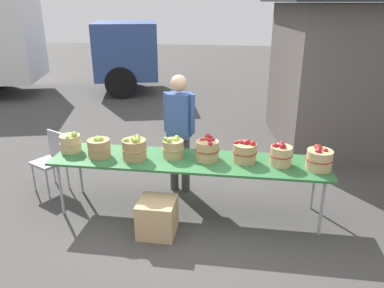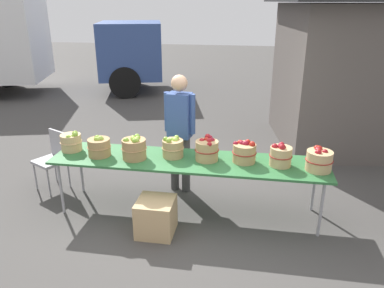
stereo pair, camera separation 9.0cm
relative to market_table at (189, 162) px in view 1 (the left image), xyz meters
The scene contains 15 objects.
ground_plane 0.72m from the market_table, ahead, with size 40.00×40.00×0.00m, color #474442.
market_table is the anchor object (origin of this frame).
apple_basket_green_0 1.61m from the market_table, behind, with size 0.29×0.29×0.27m.
apple_basket_green_1 1.17m from the market_table, behind, with size 0.31×0.31×0.28m.
apple_basket_green_2 0.71m from the market_table, behind, with size 0.32×0.32×0.31m.
apple_basket_green_3 0.27m from the market_table, 161.60° to the left, with size 0.29×0.29×0.28m.
apple_basket_red_0 0.29m from the market_table, ahead, with size 0.31×0.31×0.31m.
apple_basket_red_1 0.72m from the market_table, ahead, with size 0.31×0.31×0.28m.
apple_basket_red_2 1.15m from the market_table, ahead, with size 0.28×0.28×0.29m.
apple_basket_red_3 1.59m from the market_table, ahead, with size 0.32×0.32×0.28m.
vendor_adult 0.69m from the market_table, 110.63° to the left, with size 0.45×0.28×1.72m.
box_truck 8.77m from the market_table, 137.42° to the left, with size 7.99×4.05×2.75m.
food_kiosk 4.29m from the market_table, 48.16° to the left, with size 3.89×3.39×2.74m.
folding_chair 2.13m from the market_table, 169.55° to the left, with size 0.54×0.54×0.86m.
produce_crate 0.80m from the market_table, 118.40° to the right, with size 0.44×0.44×0.44m, color tan.
Camera 1 is at (0.68, -4.31, 2.64)m, focal length 35.03 mm.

